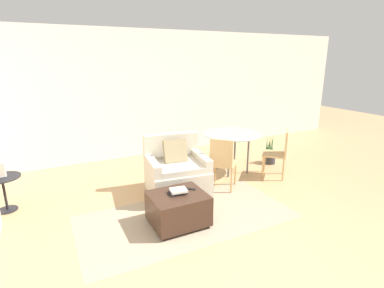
% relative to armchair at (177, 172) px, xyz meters
% --- Properties ---
extents(ground_plane, '(20.00, 20.00, 0.00)m').
position_rel_armchair_xyz_m(ground_plane, '(-0.11, -1.59, -0.37)').
color(ground_plane, tan).
extents(wall_back, '(12.00, 0.06, 2.75)m').
position_rel_armchair_xyz_m(wall_back, '(-0.11, 2.29, 1.00)').
color(wall_back, white).
rests_on(wall_back, ground_plane).
extents(area_rug, '(2.96, 1.46, 0.01)m').
position_rel_armchair_xyz_m(area_rug, '(-0.19, -0.75, -0.37)').
color(area_rug, gray).
rests_on(area_rug, ground_plane).
extents(armchair, '(1.02, 0.93, 0.95)m').
position_rel_armchair_xyz_m(armchair, '(0.00, 0.00, 0.00)').
color(armchair, beige).
rests_on(armchair, ground_plane).
extents(ottoman, '(0.72, 0.61, 0.44)m').
position_rel_armchair_xyz_m(ottoman, '(-0.37, -0.87, -0.14)').
color(ottoman, '#382319').
rests_on(ottoman, ground_plane).
extents(book_stack, '(0.24, 0.20, 0.06)m').
position_rel_armchair_xyz_m(book_stack, '(-0.35, -0.84, 0.09)').
color(book_stack, black).
rests_on(book_stack, ottoman).
extents(tv_remote_primary, '(0.14, 0.14, 0.01)m').
position_rel_armchair_xyz_m(tv_remote_primary, '(-0.15, -0.79, 0.07)').
color(tv_remote_primary, black).
rests_on(tv_remote_primary, ottoman).
extents(side_table, '(0.49, 0.49, 0.52)m').
position_rel_armchair_xyz_m(side_table, '(-2.45, 0.61, -0.00)').
color(side_table, black).
rests_on(side_table, ground_plane).
extents(picture_frame, '(0.14, 0.07, 0.21)m').
position_rel_armchair_xyz_m(picture_frame, '(-2.45, 0.61, 0.25)').
color(picture_frame, silver).
rests_on(picture_frame, side_table).
extents(dining_table, '(1.13, 1.13, 0.77)m').
position_rel_armchair_xyz_m(dining_table, '(1.38, 0.44, 0.31)').
color(dining_table, '#8C9E99').
rests_on(dining_table, ground_plane).
extents(dining_chair_near_left, '(0.59, 0.59, 0.90)m').
position_rel_armchair_xyz_m(dining_chair_near_left, '(0.75, -0.18, 0.14)').
color(dining_chair_near_left, tan).
rests_on(dining_chair_near_left, ground_plane).
extents(dining_chair_near_right, '(0.59, 0.59, 0.90)m').
position_rel_armchair_xyz_m(dining_chair_near_right, '(2.00, -0.18, 0.14)').
color(dining_chair_near_right, tan).
rests_on(dining_chair_near_right, ground_plane).
extents(potted_plant_small, '(0.25, 0.25, 0.61)m').
position_rel_armchair_xyz_m(potted_plant_small, '(2.36, 0.48, -0.20)').
color(potted_plant_small, '#333338').
rests_on(potted_plant_small, ground_plane).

